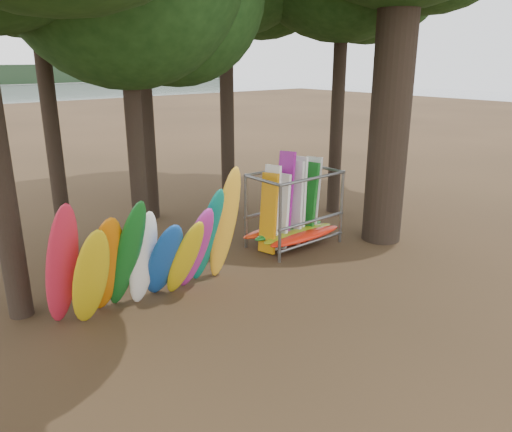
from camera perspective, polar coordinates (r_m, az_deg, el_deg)
ground at (r=12.68m, az=2.56°, el=-8.09°), size 120.00×120.00×0.00m
kayak_row at (r=11.43m, az=-11.95°, el=-4.45°), size 4.65×1.90×3.24m
storage_rack at (r=15.12m, az=4.35°, el=0.51°), size 3.10×1.59×2.87m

